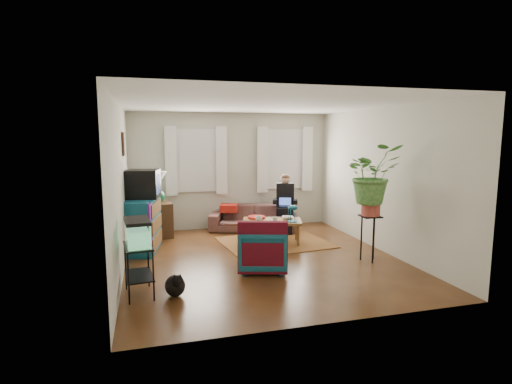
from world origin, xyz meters
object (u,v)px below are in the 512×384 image
object	(u,v)px
dresser	(141,225)
coffee_table	(272,232)
armchair	(263,247)
plant_stand	(369,238)
sofa	(254,214)
side_table	(159,220)
aquarium_stand	(139,270)

from	to	relation	value
dresser	coffee_table	world-z (taller)	dresser
armchair	plant_stand	xyz separation A→B (m)	(1.84, -0.05, 0.02)
armchair	coffee_table	world-z (taller)	armchair
sofa	dresser	bearing A→B (deg)	-137.60
sofa	dresser	distance (m)	2.59
side_table	coffee_table	xyz separation A→B (m)	(2.11, -1.07, -0.13)
sofa	coffee_table	world-z (taller)	sofa
coffee_table	plant_stand	xyz separation A→B (m)	(1.24, -1.49, 0.16)
dresser	armchair	size ratio (longest dim) A/B	1.45
sofa	aquarium_stand	world-z (taller)	sofa
sofa	side_table	world-z (taller)	sofa
sofa	plant_stand	xyz separation A→B (m)	(1.30, -2.64, 0.01)
dresser	plant_stand	size ratio (longest dim) A/B	1.38
plant_stand	sofa	bearing A→B (deg)	116.16
dresser	plant_stand	bearing A→B (deg)	-12.92
sofa	aquarium_stand	xyz separation A→B (m)	(-2.40, -3.15, -0.04)
armchair	plant_stand	bearing A→B (deg)	-164.90
side_table	armchair	size ratio (longest dim) A/B	0.98
sofa	armchair	bearing A→B (deg)	-82.38
sofa	plant_stand	bearing A→B (deg)	-44.35
side_table	aquarium_stand	bearing A→B (deg)	-96.50
dresser	plant_stand	xyz separation A→B (m)	(3.69, -1.64, -0.09)
side_table	plant_stand	bearing A→B (deg)	-37.48
sofa	coffee_table	bearing A→B (deg)	-67.42
dresser	plant_stand	distance (m)	4.03
aquarium_stand	plant_stand	world-z (taller)	plant_stand
side_table	plant_stand	xyz separation A→B (m)	(3.35, -2.57, 0.03)
sofa	coffee_table	size ratio (longest dim) A/B	1.70
dresser	coffee_table	size ratio (longest dim) A/B	0.95
dresser	armchair	bearing A→B (deg)	-29.77
dresser	coffee_table	xyz separation A→B (m)	(2.45, -0.14, -0.25)
sofa	side_table	size ratio (longest dim) A/B	2.66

